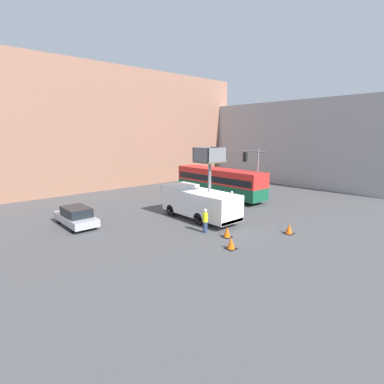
% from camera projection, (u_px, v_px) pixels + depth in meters
% --- Properties ---
extents(ground_plane, '(120.00, 120.00, 0.00)m').
position_uv_depth(ground_plane, '(207.00, 222.00, 23.89)').
color(ground_plane, '#4C4C4F').
extents(building_backdrop_far, '(44.00, 10.00, 15.14)m').
position_uv_depth(building_backdrop_far, '(86.00, 129.00, 39.39)').
color(building_backdrop_far, '#936651').
rests_on(building_backdrop_far, ground_plane).
extents(building_backdrop_side, '(10.00, 28.00, 11.22)m').
position_uv_depth(building_backdrop_side, '(297.00, 143.00, 44.34)').
color(building_backdrop_side, '#9E9EA3').
rests_on(building_backdrop_side, ground_plane).
extents(utility_truck, '(2.46, 7.05, 5.93)m').
position_uv_depth(utility_truck, '(200.00, 201.00, 24.38)').
color(utility_truck, white).
rests_on(utility_truck, ground_plane).
extents(city_bus, '(2.56, 11.12, 3.16)m').
position_uv_depth(city_bus, '(219.00, 181.00, 32.90)').
color(city_bus, '#145638').
rests_on(city_bus, ground_plane).
extents(traffic_light_pole, '(2.85, 2.60, 5.56)m').
position_uv_depth(traffic_light_pole, '(253.00, 167.00, 29.34)').
color(traffic_light_pole, slate).
rests_on(traffic_light_pole, ground_plane).
extents(road_worker_near_truck, '(0.38, 0.38, 1.76)m').
position_uv_depth(road_worker_near_truck, '(205.00, 221.00, 21.23)').
color(road_worker_near_truck, navy).
rests_on(road_worker_near_truck, ground_plane).
extents(road_worker_directing, '(0.38, 0.38, 1.77)m').
position_uv_depth(road_worker_directing, '(232.00, 201.00, 27.62)').
color(road_worker_directing, navy).
rests_on(road_worker_directing, ground_plane).
extents(traffic_cone_near_truck, '(0.64, 0.64, 0.73)m').
position_uv_depth(traffic_cone_near_truck, '(231.00, 243.00, 18.33)').
color(traffic_cone_near_truck, black).
rests_on(traffic_cone_near_truck, ground_plane).
extents(traffic_cone_mid_road, '(0.63, 0.63, 0.72)m').
position_uv_depth(traffic_cone_mid_road, '(227.00, 232.00, 20.40)').
color(traffic_cone_mid_road, black).
rests_on(traffic_cone_mid_road, ground_plane).
extents(traffic_cone_far_side, '(0.64, 0.64, 0.73)m').
position_uv_depth(traffic_cone_far_side, '(289.00, 229.00, 21.10)').
color(traffic_cone_far_side, black).
rests_on(traffic_cone_far_side, ground_plane).
extents(parked_car_curbside, '(1.86, 4.62, 1.50)m').
position_uv_depth(parked_car_curbside, '(76.00, 216.00, 22.82)').
color(parked_car_curbside, '#A8A8B2').
rests_on(parked_car_curbside, ground_plane).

